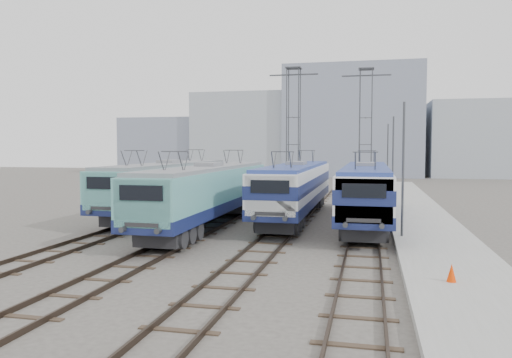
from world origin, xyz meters
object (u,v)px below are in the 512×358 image
(locomotive_far_left, at_px, (169,183))
(locomotive_center_right, at_px, (296,185))
(locomotive_far_right, at_px, (366,188))
(catenary_tower_west, at_px, (293,127))
(locomotive_center_left, at_px, (208,190))
(mast_front, at_px, (403,172))
(safety_cone, at_px, (452,273))
(mast_rear, at_px, (388,160))
(catenary_tower_east, at_px, (366,127))
(mast_mid, at_px, (393,164))

(locomotive_far_left, distance_m, locomotive_center_right, 9.00)
(locomotive_far_right, height_order, catenary_tower_west, catenary_tower_west)
(locomotive_center_left, height_order, catenary_tower_west, catenary_tower_west)
(locomotive_far_left, height_order, catenary_tower_west, catenary_tower_west)
(mast_front, bearing_deg, safety_cone, -82.73)
(catenary_tower_west, height_order, mast_rear, catenary_tower_west)
(safety_cone, bearing_deg, catenary_tower_east, 95.96)
(locomotive_center_right, bearing_deg, locomotive_far_right, -15.69)
(catenary_tower_west, bearing_deg, catenary_tower_east, 17.10)
(locomotive_center_right, xyz_separation_m, catenary_tower_west, (-2.25, 13.43, 4.38))
(safety_cone, bearing_deg, mast_rear, 91.92)
(locomotive_center_right, distance_m, catenary_tower_west, 14.31)
(locomotive_center_right, xyz_separation_m, mast_mid, (6.35, 5.43, 1.24))
(locomotive_center_left, bearing_deg, mast_rear, 63.88)
(catenary_tower_east, relative_size, mast_rear, 1.71)
(locomotive_center_right, height_order, mast_front, mast_front)
(locomotive_center_left, relative_size, mast_mid, 2.55)
(locomotive_far_right, bearing_deg, locomotive_center_left, -159.16)
(locomotive_center_left, xyz_separation_m, mast_front, (10.85, -1.88, 1.27))
(locomotive_far_left, bearing_deg, mast_rear, 48.43)
(locomotive_center_left, bearing_deg, catenary_tower_east, 66.50)
(locomotive_far_left, bearing_deg, locomotive_center_left, -46.94)
(locomotive_far_right, bearing_deg, mast_front, -70.77)
(locomotive_far_left, height_order, mast_front, mast_front)
(catenary_tower_west, bearing_deg, locomotive_far_left, -116.89)
(locomotive_center_left, distance_m, locomotive_far_right, 9.63)
(catenary_tower_east, distance_m, mast_front, 22.32)
(locomotive_far_left, height_order, catenary_tower_east, catenary_tower_east)
(mast_mid, bearing_deg, mast_rear, 90.00)
(mast_mid, bearing_deg, safety_cone, -86.97)
(locomotive_center_right, relative_size, locomotive_far_right, 1.00)
(locomotive_far_right, distance_m, mast_mid, 7.06)
(catenary_tower_west, xyz_separation_m, mast_rear, (8.60, 4.00, -3.14))
(locomotive_center_right, distance_m, locomotive_far_right, 4.67)
(catenary_tower_west, distance_m, safety_cone, 30.73)
(catenary_tower_east, distance_m, mast_rear, 4.28)
(catenary_tower_east, height_order, safety_cone, catenary_tower_east)
(mast_mid, xyz_separation_m, mast_rear, (0.00, 12.00, 0.00))
(locomotive_center_left, height_order, safety_cone, locomotive_center_left)
(locomotive_far_left, distance_m, mast_front, 16.79)
(locomotive_far_left, distance_m, catenary_tower_west, 15.56)
(locomotive_center_left, relative_size, locomotive_center_right, 1.01)
(catenary_tower_west, bearing_deg, locomotive_center_right, -80.49)
(locomotive_center_left, bearing_deg, locomotive_far_left, 133.06)
(locomotive_far_left, distance_m, catenary_tower_east, 20.72)
(locomotive_far_left, bearing_deg, catenary_tower_west, 63.11)
(mast_front, bearing_deg, mast_rear, 90.00)
(locomotive_center_left, xyz_separation_m, mast_rear, (10.85, 22.12, 1.27))
(catenary_tower_west, distance_m, mast_rear, 9.99)
(mast_front, xyz_separation_m, mast_mid, (0.00, 12.00, 0.00))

